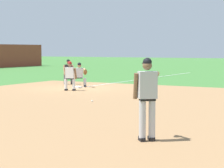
% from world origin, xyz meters
% --- Properties ---
extents(ground_plane, '(160.00, 160.00, 0.00)m').
position_xyz_m(ground_plane, '(0.00, 0.00, 0.00)').
color(ground_plane, '#3D7533').
extents(infield_dirt_patch, '(18.00, 18.00, 0.01)m').
position_xyz_m(infield_dirt_patch, '(-5.15, -4.44, 0.00)').
color(infield_dirt_patch, '#9E754C').
rests_on(infield_dirt_patch, ground).
extents(foul_line_stripe, '(17.36, 0.10, 0.00)m').
position_xyz_m(foul_line_stripe, '(8.68, 0.00, 0.01)').
color(foul_line_stripe, white).
rests_on(foul_line_stripe, ground).
extents(first_base_bag, '(0.38, 0.38, 0.09)m').
position_xyz_m(first_base_bag, '(0.00, 0.00, 0.04)').
color(first_base_bag, white).
rests_on(first_base_bag, ground).
extents(baseball, '(0.07, 0.07, 0.07)m').
position_xyz_m(baseball, '(-4.75, -3.92, 0.04)').
color(baseball, white).
rests_on(baseball, ground).
extents(pitcher, '(0.85, 0.56, 1.86)m').
position_xyz_m(pitcher, '(-10.25, -8.86, 1.06)').
color(pitcher, black).
rests_on(pitcher, ground).
extents(first_baseman, '(0.77, 1.07, 1.34)m').
position_xyz_m(first_baseman, '(0.57, 0.23, 0.73)').
color(first_baseman, black).
rests_on(first_baseman, ground).
extents(baserunner, '(0.57, 0.67, 1.46)m').
position_xyz_m(baserunner, '(-1.37, -0.48, 0.79)').
color(baserunner, black).
rests_on(baserunner, ground).
extents(umpire, '(0.66, 0.68, 1.46)m').
position_xyz_m(umpire, '(1.80, 1.86, 0.79)').
color(umpire, black).
rests_on(umpire, ground).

